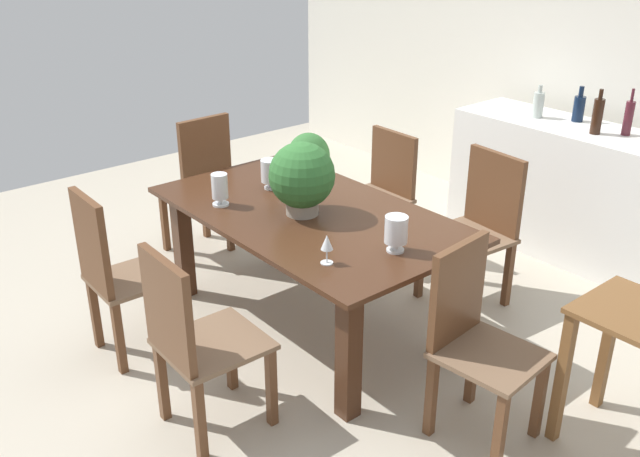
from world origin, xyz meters
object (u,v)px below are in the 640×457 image
Objects in this scene: chair_foot_end at (473,333)px; wine_bottle_tall at (628,117)px; chair_near_left at (114,270)px; flower_centerpiece at (302,177)px; crystal_vase_left at (220,188)px; kitchen_counter at (583,194)px; wine_bottle_clear at (597,116)px; wine_bottle_amber at (579,108)px; dining_table at (309,232)px; crystal_vase_right at (270,172)px; wine_bottle_green at (538,104)px; wine_glass at (327,244)px; chair_near_right at (192,336)px; chair_far_left at (383,188)px; chair_far_right at (480,221)px; potted_plant_floor at (309,161)px; chair_head_end at (201,181)px; crystal_vase_center_near at (396,231)px.

chair_foot_end is 3.06× the size of wine_bottle_tall.
chair_near_left is at bearing 116.14° from chair_foot_end.
flower_centerpiece is 2.18× the size of crystal_vase_left.
kitchen_counter is 6.28× the size of wine_bottle_tall.
wine_bottle_amber is at bearing 143.58° from wine_bottle_clear.
dining_table is 10.07× the size of crystal_vase_right.
crystal_vase_right is at bearing 167.38° from flower_centerpiece.
wine_bottle_green reaches higher than crystal_vase_left.
chair_near_right is at bearing -101.96° from wine_glass.
chair_near_right is 6.37× the size of wine_glass.
chair_far_left reaches higher than wine_glass.
wine_bottle_green reaches higher than flower_centerpiece.
wine_bottle_amber is at bearing 28.43° from wine_bottle_green.
wine_glass is (0.99, -1.37, 0.34)m from chair_far_left.
chair_far_right is 2.22m from potted_plant_floor.
chair_near_left reaches higher than kitchen_counter.
chair_foot_end reaches higher than kitchen_counter.
chair_far_right is 1.36m from crystal_vase_right.
chair_head_end is 6.90× the size of wine_glass.
chair_near_right reaches higher than crystal_vase_center_near.
chair_near_right reaches higher than potted_plant_floor.
wine_bottle_tall is 2.69m from potted_plant_floor.
crystal_vase_center_near is at bearing 5.35° from flower_centerpiece.
crystal_vase_center_near is at bearing 71.42° from wine_glass.
wine_bottle_green reaches higher than dining_table.
chair_head_end is 2.47m from chair_foot_end.
chair_near_left is at bearing -136.90° from crystal_vase_center_near.
chair_foot_end is 0.49× the size of kitchen_counter.
wine_bottle_tall reaches higher than crystal_vase_center_near.
crystal_vase_right is 0.34× the size of potted_plant_floor.
crystal_vase_left is at bearing -144.72° from flower_centerpiece.
potted_plant_floor is at bearing -164.13° from wine_bottle_clear.
wine_glass is at bearing -144.15° from chair_near_left.
potted_plant_floor is (-1.30, 1.35, -0.58)m from crystal_vase_right.
crystal_vase_left is at bearing -85.34° from crystal_vase_right.
dining_table is at bearing -108.05° from wine_bottle_tall.
wine_bottle_clear reaches higher than potted_plant_floor.
chair_foot_end is at bearing 2.14° from flower_centerpiece.
crystal_vase_right is at bearing -118.22° from wine_bottle_tall.
chair_far_right is 2.31× the size of flower_centerpiece.
flower_centerpiece is 2.18m from wine_bottle_clear.
dining_table is 3.43× the size of potted_plant_floor.
chair_head_end is 0.95m from crystal_vase_left.
potted_plant_floor is (-1.32, 0.37, -0.23)m from chair_far_left.
wine_bottle_amber is (-0.20, 0.12, 0.58)m from kitchen_counter.
chair_foot_end is (2.47, -0.01, -0.04)m from chair_head_end.
wine_bottle_green is (1.30, 2.10, 0.47)m from chair_head_end.
wine_glass is (-0.12, -0.36, -0.01)m from crystal_vase_center_near.
dining_table is at bearing 83.99° from chair_foot_end.
crystal_vase_left is 0.98m from wine_glass.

